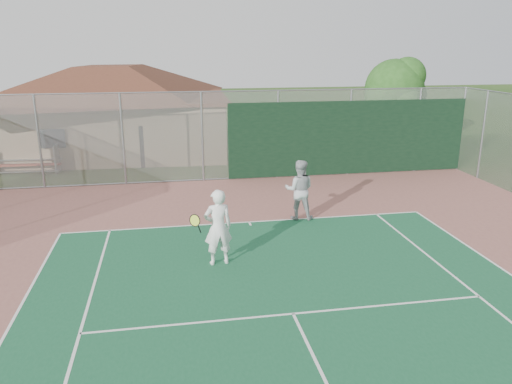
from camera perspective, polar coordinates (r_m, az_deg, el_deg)
back_fence at (r=20.04m, az=2.81°, el=6.29°), size 20.08×0.11×3.53m
clubhouse at (r=25.76m, az=-16.11°, el=9.97°), size 11.96×8.21×5.04m
bleachers at (r=23.55m, az=-25.04°, el=3.71°), size 3.22×2.04×1.18m
tree at (r=25.48m, az=15.66°, el=11.08°), size 3.34×3.17×4.66m
player_white_front at (r=12.13m, az=-4.40°, el=-4.10°), size 1.10×0.72×1.90m
player_grey_back at (r=15.32m, az=4.97°, el=0.20°), size 1.05×0.91×1.85m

